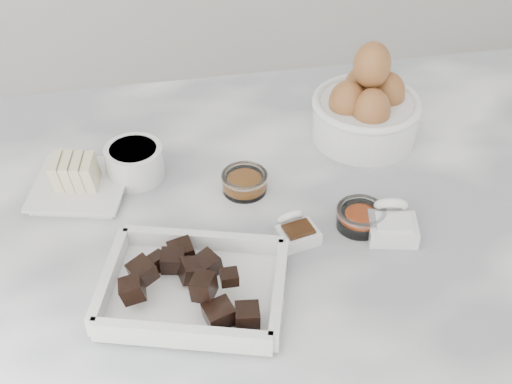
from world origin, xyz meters
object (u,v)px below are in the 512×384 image
Objects in this scene: chocolate_dish at (193,284)px; salt_spoon at (392,223)px; sugar_ramekin at (134,161)px; honey_bowl at (245,182)px; egg_bowl at (366,108)px; butter_plate at (78,181)px; vanilla_spoon at (296,230)px; zest_bowl at (361,216)px.

chocolate_dish is 2.94× the size of salt_spoon.
honey_bowl is (0.15, -0.06, -0.01)m from sugar_ramekin.
salt_spoon is at bearing -35.00° from honey_bowl.
salt_spoon is at bearing -97.78° from egg_bowl.
butter_plate is (-0.13, 0.23, -0.00)m from chocolate_dish.
sugar_ramekin is 0.49× the size of egg_bowl.
honey_bowl is 0.12m from vanilla_spoon.
egg_bowl is 2.45× the size of vanilla_spoon.
sugar_ramekin is at bearing 139.34° from vanilla_spoon.
butter_plate is at bearing -172.59° from egg_bowl.
butter_plate reaches higher than vanilla_spoon.
honey_bowl is (-0.20, -0.10, -0.04)m from egg_bowl.
chocolate_dish is at bearing -136.20° from egg_bowl.
honey_bowl is 0.21m from salt_spoon.
chocolate_dish is 0.25m from sugar_ramekin.
zest_bowl is at bearing -29.43° from sugar_ramekin.
honey_bowl is at bearing 145.00° from salt_spoon.
chocolate_dish reaches higher than vanilla_spoon.
honey_bowl is 0.99× the size of zest_bowl.
chocolate_dish is at bearing -59.69° from butter_plate.
egg_bowl is at bearing 53.02° from vanilla_spoon.
egg_bowl is 0.26m from vanilla_spoon.
vanilla_spoon is 0.12m from salt_spoon.
vanilla_spoon reaches higher than honey_bowl.
salt_spoon reaches higher than honey_bowl.
vanilla_spoon is at bearing -66.06° from honey_bowl.
butter_plate is 0.08m from sugar_ramekin.
sugar_ramekin is 0.97× the size of salt_spoon.
vanilla_spoon is at bearing 29.17° from chocolate_dish.
butter_plate is at bearing 151.60° from vanilla_spoon.
sugar_ramekin is (0.08, 0.02, 0.01)m from butter_plate.
chocolate_dish is 1.50× the size of egg_bowl.
salt_spoon reaches higher than zest_bowl.
zest_bowl is (-0.07, -0.19, -0.04)m from egg_bowl.
zest_bowl is (0.28, -0.16, -0.01)m from sugar_ramekin.
zest_bowl is at bearing 5.14° from vanilla_spoon.
sugar_ramekin is 0.35m from egg_bowl.
vanilla_spoon is (0.14, 0.08, -0.01)m from chocolate_dish.
honey_bowl is (0.09, 0.19, -0.01)m from chocolate_dish.
butter_plate is 1.88× the size of sugar_ramekin.
vanilla_spoon is (-0.09, -0.01, -0.00)m from zest_bowl.
butter_plate is 0.43m from salt_spoon.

